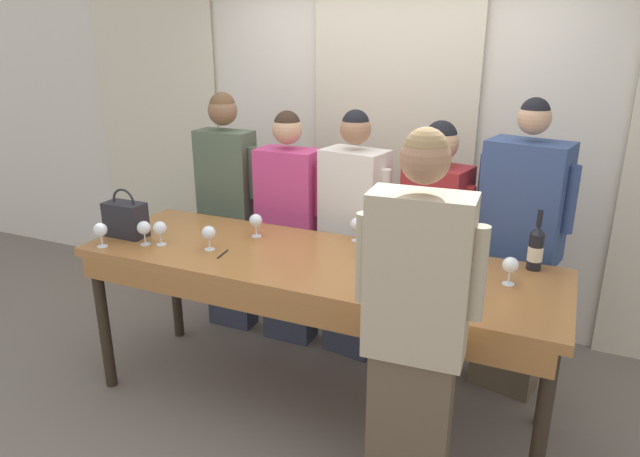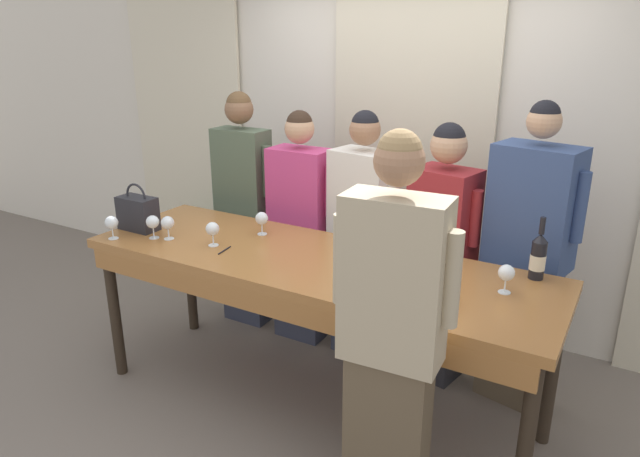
{
  "view_description": "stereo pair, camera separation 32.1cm",
  "coord_description": "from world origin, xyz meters",
  "px_view_note": "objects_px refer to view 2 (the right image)",
  "views": [
    {
      "loc": [
        1.24,
        -2.68,
        2.16
      ],
      "look_at": [
        0.0,
        0.09,
        1.11
      ],
      "focal_mm": 32.0,
      "sensor_mm": 36.0,
      "label": 1
    },
    {
      "loc": [
        1.52,
        -2.54,
        2.16
      ],
      "look_at": [
        0.0,
        0.09,
        1.11
      ],
      "focal_mm": 32.0,
      "sensor_mm": 36.0,
      "label": 2
    }
  ],
  "objects_px": {
    "handbag": "(138,213)",
    "wine_glass_back_left": "(112,223)",
    "wine_glass_front_right": "(506,273)",
    "host_pouring": "(391,344)",
    "wine_glass_center_left": "(362,241)",
    "guest_striped_shirt": "(441,253)",
    "guest_cream_sweater": "(362,237)",
    "tasting_bar": "(310,274)",
    "wine_glass_front_left": "(153,223)",
    "wine_glass_back_mid": "(445,284)",
    "wine_glass_back_right": "(262,219)",
    "wine_glass_center_mid": "(361,226)",
    "wine_bottle": "(538,257)",
    "guest_pink_top": "(301,227)",
    "wine_glass_center_right": "(168,223)",
    "guest_olive_jacket": "(243,207)",
    "wine_glass_front_mid": "(213,229)",
    "potted_plant": "(198,248)",
    "guest_navy_coat": "(526,261)"
  },
  "relations": [
    {
      "from": "host_pouring",
      "to": "guest_pink_top",
      "type": "bearing_deg",
      "value": 133.86
    },
    {
      "from": "wine_glass_front_right",
      "to": "wine_glass_center_mid",
      "type": "xyz_separation_m",
      "value": [
        -0.92,
        0.28,
        0.0
      ]
    },
    {
      "from": "wine_bottle",
      "to": "wine_glass_back_mid",
      "type": "xyz_separation_m",
      "value": [
        -0.31,
        -0.53,
        -0.02
      ]
    },
    {
      "from": "wine_glass_back_left",
      "to": "wine_glass_front_mid",
      "type": "bearing_deg",
      "value": 19.62
    },
    {
      "from": "wine_glass_back_left",
      "to": "guest_cream_sweater",
      "type": "xyz_separation_m",
      "value": [
        1.19,
        1.03,
        -0.2
      ]
    },
    {
      "from": "tasting_bar",
      "to": "handbag",
      "type": "xyz_separation_m",
      "value": [
        -1.21,
        -0.11,
        0.2
      ]
    },
    {
      "from": "wine_glass_back_right",
      "to": "guest_striped_shirt",
      "type": "xyz_separation_m",
      "value": [
        1.0,
        0.5,
        -0.2
      ]
    },
    {
      "from": "wine_glass_center_mid",
      "to": "guest_navy_coat",
      "type": "height_order",
      "value": "guest_navy_coat"
    },
    {
      "from": "wine_glass_front_right",
      "to": "wine_glass_back_left",
      "type": "height_order",
      "value": "same"
    },
    {
      "from": "guest_striped_shirt",
      "to": "wine_glass_back_right",
      "type": "bearing_deg",
      "value": -153.26
    },
    {
      "from": "wine_glass_back_left",
      "to": "wine_glass_back_right",
      "type": "distance_m",
      "value": 0.91
    },
    {
      "from": "guest_striped_shirt",
      "to": "wine_glass_back_left",
      "type": "bearing_deg",
      "value": -149.43
    },
    {
      "from": "wine_glass_back_mid",
      "to": "wine_glass_front_left",
      "type": "bearing_deg",
      "value": -179.34
    },
    {
      "from": "guest_olive_jacket",
      "to": "guest_cream_sweater",
      "type": "xyz_separation_m",
      "value": [
        0.98,
        0.0,
        -0.06
      ]
    },
    {
      "from": "wine_glass_center_right",
      "to": "wine_glass_back_right",
      "type": "height_order",
      "value": "same"
    },
    {
      "from": "guest_pink_top",
      "to": "wine_glass_center_mid",
      "type": "bearing_deg",
      "value": -27.06
    },
    {
      "from": "tasting_bar",
      "to": "guest_striped_shirt",
      "type": "bearing_deg",
      "value": 53.82
    },
    {
      "from": "wine_glass_front_right",
      "to": "wine_glass_back_mid",
      "type": "xyz_separation_m",
      "value": [
        -0.22,
        -0.27,
        0.0
      ]
    },
    {
      "from": "guest_olive_jacket",
      "to": "potted_plant",
      "type": "relative_size",
      "value": 3.05
    },
    {
      "from": "wine_glass_front_right",
      "to": "wine_glass_center_mid",
      "type": "bearing_deg",
      "value": 163.02
    },
    {
      "from": "wine_bottle",
      "to": "wine_glass_back_mid",
      "type": "bearing_deg",
      "value": -120.79
    },
    {
      "from": "wine_bottle",
      "to": "wine_glass_center_right",
      "type": "height_order",
      "value": "wine_bottle"
    },
    {
      "from": "tasting_bar",
      "to": "guest_pink_top",
      "type": "relative_size",
      "value": 1.62
    },
    {
      "from": "wine_bottle",
      "to": "wine_glass_back_left",
      "type": "bearing_deg",
      "value": -163.84
    },
    {
      "from": "wine_glass_center_mid",
      "to": "host_pouring",
      "type": "relative_size",
      "value": 0.08
    },
    {
      "from": "wine_glass_front_mid",
      "to": "host_pouring",
      "type": "bearing_deg",
      "value": -20.02
    },
    {
      "from": "tasting_bar",
      "to": "guest_cream_sweater",
      "type": "xyz_separation_m",
      "value": [
        -0.02,
        0.71,
        -0.01
      ]
    },
    {
      "from": "wine_glass_back_left",
      "to": "guest_olive_jacket",
      "type": "bearing_deg",
      "value": 78.47
    },
    {
      "from": "handbag",
      "to": "host_pouring",
      "type": "distance_m",
      "value": 2.02
    },
    {
      "from": "handbag",
      "to": "wine_glass_center_right",
      "type": "xyz_separation_m",
      "value": [
        0.29,
        -0.04,
        -0.01
      ]
    },
    {
      "from": "guest_olive_jacket",
      "to": "guest_cream_sweater",
      "type": "distance_m",
      "value": 0.99
    },
    {
      "from": "guest_navy_coat",
      "to": "wine_glass_center_right",
      "type": "bearing_deg",
      "value": -156.19
    },
    {
      "from": "guest_cream_sweater",
      "to": "wine_glass_center_right",
      "type": "bearing_deg",
      "value": -136.22
    },
    {
      "from": "wine_glass_front_left",
      "to": "guest_olive_jacket",
      "type": "relative_size",
      "value": 0.08
    },
    {
      "from": "wine_bottle",
      "to": "guest_pink_top",
      "type": "height_order",
      "value": "guest_pink_top"
    },
    {
      "from": "wine_glass_front_left",
      "to": "guest_striped_shirt",
      "type": "bearing_deg",
      "value": 30.28
    },
    {
      "from": "wine_glass_center_mid",
      "to": "wine_glass_back_mid",
      "type": "height_order",
      "value": "same"
    },
    {
      "from": "potted_plant",
      "to": "handbag",
      "type": "bearing_deg",
      "value": -61.04
    },
    {
      "from": "guest_olive_jacket",
      "to": "guest_striped_shirt",
      "type": "xyz_separation_m",
      "value": [
        1.53,
        0.0,
        -0.07
      ]
    },
    {
      "from": "wine_glass_center_left",
      "to": "wine_glass_center_right",
      "type": "xyz_separation_m",
      "value": [
        -1.15,
        -0.32,
        0.0
      ]
    },
    {
      "from": "handbag",
      "to": "wine_glass_back_left",
      "type": "height_order",
      "value": "handbag"
    },
    {
      "from": "wine_glass_center_left",
      "to": "wine_glass_center_right",
      "type": "relative_size",
      "value": 1.0
    },
    {
      "from": "wine_glass_back_right",
      "to": "potted_plant",
      "type": "height_order",
      "value": "wine_glass_back_right"
    },
    {
      "from": "wine_glass_front_right",
      "to": "wine_glass_center_left",
      "type": "xyz_separation_m",
      "value": [
        -0.8,
        0.06,
        -0.0
      ]
    },
    {
      "from": "wine_glass_center_right",
      "to": "potted_plant",
      "type": "relative_size",
      "value": 0.25
    },
    {
      "from": "wine_glass_front_right",
      "to": "host_pouring",
      "type": "bearing_deg",
      "value": -112.53
    },
    {
      "from": "guest_cream_sweater",
      "to": "handbag",
      "type": "bearing_deg",
      "value": -145.36
    },
    {
      "from": "wine_glass_center_left",
      "to": "guest_striped_shirt",
      "type": "xyz_separation_m",
      "value": [
        0.28,
        0.54,
        -0.2
      ]
    },
    {
      "from": "wine_glass_front_mid",
      "to": "guest_striped_shirt",
      "type": "xyz_separation_m",
      "value": [
        1.13,
        0.81,
        -0.2
      ]
    },
    {
      "from": "wine_glass_back_left",
      "to": "guest_striped_shirt",
      "type": "relative_size",
      "value": 0.09
    }
  ]
}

